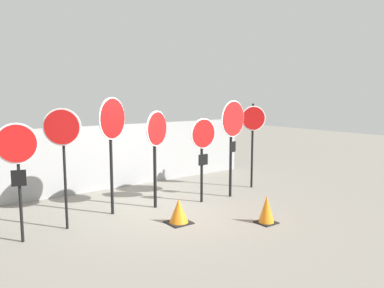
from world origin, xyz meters
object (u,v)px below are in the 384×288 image
Objects in this scene: stop_sign_5 at (233,127)px; stop_sign_1 at (63,137)px; traffic_cone_1 at (266,209)px; stop_sign_2 at (112,128)px; stop_sign_4 at (203,142)px; stop_sign_6 at (253,126)px; stop_sign_0 at (17,154)px; traffic_cone_0 at (179,211)px; stop_sign_3 at (156,138)px.

stop_sign_1 is at bearing 167.17° from stop_sign_5.
stop_sign_2 is at bearing 133.23° from traffic_cone_1.
stop_sign_1 is at bearing 176.79° from stop_sign_4.
stop_sign_4 is at bearing -141.44° from stop_sign_6.
stop_sign_0 is 5.02m from stop_sign_5.
stop_sign_1 is (0.84, 0.19, 0.23)m from stop_sign_0.
stop_sign_0 is at bearing 163.96° from traffic_cone_0.
stop_sign_5 is at bearing -131.90° from stop_sign_6.
traffic_cone_1 is (1.23, -2.23, -1.33)m from stop_sign_3.
stop_sign_1 is 2.70m from traffic_cone_0.
stop_sign_3 is 1.17m from stop_sign_4.
stop_sign_2 is 1.08× the size of stop_sign_6.
stop_sign_3 is at bearing 118.98° from traffic_cone_1.
stop_sign_6 reaches higher than traffic_cone_1.
stop_sign_4 is at bearing 93.27° from traffic_cone_1.
stop_sign_4 is at bearing 19.20° from stop_sign_0.
stop_sign_3 is (1.00, -0.15, -0.28)m from stop_sign_2.
traffic_cone_1 is at bearing -87.83° from stop_sign_4.
traffic_cone_0 is (1.95, -1.00, -1.57)m from stop_sign_1.
stop_sign_6 reaches higher than stop_sign_3.
stop_sign_1 is at bearing -148.15° from stop_sign_6.
stop_sign_4 is (4.12, 0.07, -0.11)m from stop_sign_0.
stop_sign_1 is 5.29m from stop_sign_6.
traffic_cone_0 is at bearing 5.66° from stop_sign_1.
stop_sign_0 is at bearing 179.94° from stop_sign_4.
stop_sign_6 is (2.01, 0.31, 0.26)m from stop_sign_4.
traffic_cone_1 is (1.43, -1.06, 0.04)m from traffic_cone_0.
stop_sign_0 is 3.68× the size of traffic_cone_1.
traffic_cone_0 is (2.80, -0.80, -1.34)m from stop_sign_0.
traffic_cone_1 is (3.39, -2.06, -1.53)m from stop_sign_1.
stop_sign_1 is 2.17m from stop_sign_3.
stop_sign_6 is 4.09× the size of traffic_cone_1.
stop_sign_2 is (1.15, 0.31, 0.08)m from stop_sign_1.
stop_sign_0 is at bearing 160.76° from stop_sign_3.
stop_sign_5 is 2.55m from traffic_cone_1.
stop_sign_6 is (1.10, 0.36, -0.07)m from stop_sign_5.
stop_sign_6 reaches higher than stop_sign_4.
stop_sign_4 is at bearing -40.40° from stop_sign_3.
stop_sign_2 reaches higher than stop_sign_6.
stop_sign_6 is at bearing 34.78° from stop_sign_1.
stop_sign_1 is 1.15× the size of stop_sign_4.
stop_sign_6 is at bearing -25.69° from stop_sign_3.
traffic_cone_1 is (4.23, -1.87, -1.30)m from stop_sign_0.
traffic_cone_1 is at bearing -123.20° from stop_sign_5.
stop_sign_3 reaches higher than traffic_cone_0.
stop_sign_3 is 3.13m from stop_sign_6.
traffic_cone_0 is 0.87× the size of traffic_cone_1.
stop_sign_5 is at bearing -35.70° from stop_sign_3.
stop_sign_1 is 1.05× the size of stop_sign_3.
stop_sign_3 is 0.91× the size of stop_sign_5.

